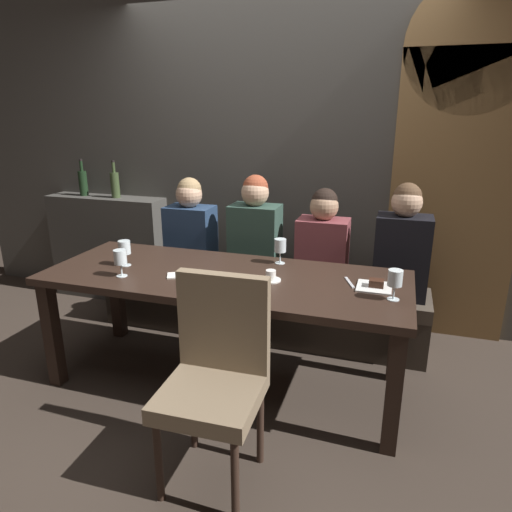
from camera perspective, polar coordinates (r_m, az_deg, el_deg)
The scene contains 21 objects.
ground at distance 3.09m, azimuth -3.69°, elevation -15.29°, with size 9.00×9.00×0.00m, color #382D26.
back_wall_tiled at distance 3.76m, azimuth 2.78°, elevation 14.91°, with size 6.00×0.12×3.00m, color #4C4944.
arched_door at distance 3.59m, azimuth 24.14°, elevation 11.14°, with size 0.90×0.05×2.55m.
back_counter at distance 4.44m, azimuth -17.80°, elevation 1.05°, with size 1.10×0.28×0.95m, color #413E3A.
dining_table at distance 2.79m, azimuth -3.95°, elevation -3.99°, with size 2.20×0.84×0.74m.
banquette_bench at distance 3.57m, azimuth 0.31°, elevation -6.36°, with size 2.50×0.44×0.45m.
chair_near_side at distance 2.15m, azimuth -5.02°, elevation -13.80°, with size 0.45×0.45×0.98m.
diner_redhead at distance 3.56m, azimuth -8.20°, elevation 3.29°, with size 0.36×0.24×0.76m.
diner_bearded at distance 3.35m, azimuth -0.12°, elevation 2.96°, with size 0.36×0.24×0.80m.
diner_far_end at distance 3.29m, azimuth 8.34°, elevation 1.79°, with size 0.36×0.24×0.73m.
diner_near_end at distance 3.22m, azimuth 17.89°, elevation 1.38°, with size 0.36×0.24×0.79m.
wine_bottle_dark_red at distance 4.44m, azimuth -20.86°, elevation 8.64°, with size 0.08×0.08×0.33m.
wine_bottle_pale_label at distance 4.24m, azimuth -17.26°, elevation 8.61°, with size 0.08×0.08×0.33m.
wine_glass_near_left at distance 2.46m, azimuth 17.04°, elevation -2.75°, with size 0.08×0.08×0.16m.
wine_glass_end_right at distance 2.92m, azimuth 3.05°, elevation 1.25°, with size 0.08×0.08×0.16m.
wine_glass_end_left at distance 2.99m, azimuth -16.16°, elevation 0.90°, with size 0.08×0.08×0.16m.
wine_glass_center_front at distance 2.80m, azimuth -16.65°, elevation -0.20°, with size 0.08×0.08×0.16m.
espresso_cup at distance 2.65m, azimuth 1.86°, elevation -2.57°, with size 0.12×0.12×0.06m.
dessert_plate at distance 2.63m, azimuth 14.69°, elevation -3.61°, with size 0.19×0.19×0.05m.
fork_on_table at distance 2.67m, azimuth 11.65°, elevation -3.27°, with size 0.02×0.17×0.01m, color silver.
folded_napkin at distance 2.77m, azimuth -9.92°, elevation -2.40°, with size 0.11×0.10×0.01m, color silver.
Camera 1 is at (0.96, -2.41, 1.68)m, focal length 31.92 mm.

